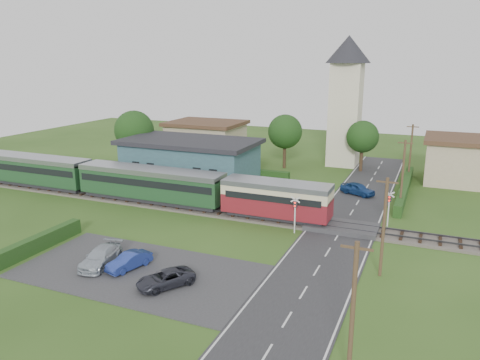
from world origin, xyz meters
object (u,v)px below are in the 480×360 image
at_px(crossing_signal_near, 295,209).
at_px(pedestrian_far, 119,178).
at_px(pedestrian_near, 208,187).
at_px(station_building, 190,161).
at_px(car_park_silver, 101,257).
at_px(equipment_hut, 105,173).
at_px(house_east, 462,160).
at_px(crossing_signal_far, 389,204).
at_px(train, 125,180).
at_px(house_west, 206,139).
at_px(car_on_road, 358,189).
at_px(car_park_blue, 129,261).
at_px(car_park_dark, 166,279).
at_px(church_tower, 346,92).

distance_m(crossing_signal_near, pedestrian_far, 23.68).
bearing_deg(pedestrian_near, station_building, -69.93).
bearing_deg(pedestrian_far, station_building, -56.19).
bearing_deg(car_park_silver, pedestrian_near, 80.72).
bearing_deg(equipment_hut, house_east, 26.32).
height_order(crossing_signal_near, crossing_signal_far, same).
xyz_separation_m(equipment_hut, pedestrian_near, (13.10, 0.41, -0.36)).
xyz_separation_m(house_east, crossing_signal_far, (-6.40, -19.61, -0.66)).
bearing_deg(station_building, train, -107.61).
relative_size(house_east, crossing_signal_far, 2.69).
bearing_deg(crossing_signal_near, house_west, 130.11).
bearing_deg(station_building, crossing_signal_near, -34.81).
height_order(train, crossing_signal_near, train).
xyz_separation_m(car_on_road, pedestrian_near, (-14.38, -7.88, 0.68)).
bearing_deg(car_park_silver, house_east, 45.59).
xyz_separation_m(equipment_hut, house_east, (38.00, 18.80, 1.05)).
height_order(car_on_road, pedestrian_near, pedestrian_near).
distance_m(station_building, house_east, 32.70).
distance_m(train, crossing_signal_near, 19.41).
xyz_separation_m(car_park_silver, pedestrian_near, (-0.30, 17.86, 0.68)).
bearing_deg(house_west, car_park_blue, -71.11).
distance_m(car_on_road, car_park_silver, 29.34).
relative_size(pedestrian_near, pedestrian_far, 1.25).
distance_m(car_on_road, car_park_dark, 27.93).
bearing_deg(house_west, car_on_road, -25.18).
relative_size(equipment_hut, car_park_blue, 0.74).
xyz_separation_m(equipment_hut, station_building, (8.00, 5.79, 0.95)).
bearing_deg(house_east, station_building, -156.56).
height_order(crossing_signal_near, car_park_blue, crossing_signal_near).
relative_size(equipment_hut, house_east, 0.29).
bearing_deg(pedestrian_near, pedestrian_far, -23.25).
height_order(house_east, car_on_road, house_east).
distance_m(train, car_park_silver, 16.53).
bearing_deg(train, station_building, 72.39).
height_order(house_east, pedestrian_far, house_east).
height_order(house_west, car_on_road, house_west).
height_order(car_park_blue, pedestrian_near, pedestrian_near).
bearing_deg(house_west, crossing_signal_near, -49.89).
relative_size(car_on_road, car_park_blue, 1.13).
xyz_separation_m(equipment_hut, crossing_signal_near, (24.40, -5.61, 0.39)).
distance_m(church_tower, house_west, 21.55).
xyz_separation_m(house_west, house_east, (35.00, -1.00, 0.00)).
bearing_deg(crossing_signal_near, car_park_blue, -127.16).
xyz_separation_m(church_tower, car_on_road, (4.47, -14.51, -9.51)).
xyz_separation_m(house_east, pedestrian_near, (-24.90, -18.39, -1.41)).
relative_size(station_building, church_tower, 0.91).
xyz_separation_m(house_west, pedestrian_near, (10.10, -19.39, -1.40)).
bearing_deg(pedestrian_far, house_east, -69.21).
relative_size(car_park_blue, car_park_dark, 0.89).
height_order(crossing_signal_near, pedestrian_near, crossing_signal_near).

